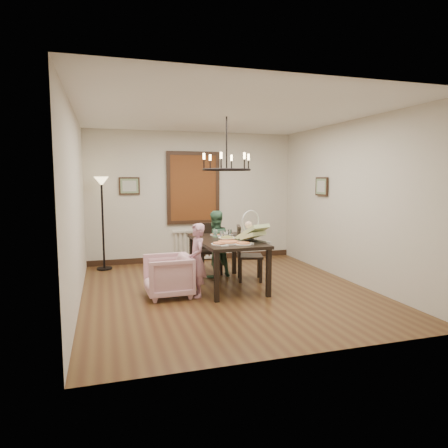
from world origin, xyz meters
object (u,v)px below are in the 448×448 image
chair_far (211,248)px  floor_lamp (103,225)px  seated_man (215,250)px  baby_bouncer (252,231)px  armchair (168,276)px  elderly_woman (197,266)px  dining_table (227,245)px  chair_right (250,253)px  drinking_glass (222,235)px

chair_far → floor_lamp: 2.21m
seated_man → baby_bouncer: size_ratio=1.88×
armchair → elderly_woman: elderly_woman is taller
armchair → seated_man: (1.01, 0.95, 0.19)m
armchair → dining_table: bearing=104.4°
chair_far → seated_man: (-0.01, -0.31, 0.03)m
baby_bouncer → floor_lamp: bearing=113.1°
armchair → baby_bouncer: size_ratio=1.30×
chair_far → seated_man: size_ratio=0.94×
chair_far → floor_lamp: bearing=163.7°
chair_right → armchair: 1.64m
chair_right → chair_far: bearing=51.3°
armchair → drinking_glass: (0.97, 0.35, 0.55)m
dining_table → chair_right: bearing=24.3°
chair_far → armchair: (-1.02, -1.26, -0.16)m
seated_man → floor_lamp: floor_lamp is taller
dining_table → drinking_glass: 0.18m
seated_man → armchair: bearing=27.4°
chair_far → chair_right: (0.52, -0.71, 0.01)m
floor_lamp → chair_right: bearing=-33.5°
baby_bouncer → drinking_glass: baby_bouncer is taller
chair_far → armchair: size_ratio=1.36×
chair_right → baby_bouncer: size_ratio=1.83×
chair_right → drinking_glass: 0.71m
chair_far → elderly_woman: bearing=-104.2°
dining_table → elderly_woman: bearing=-146.1°
dining_table → elderly_woman: 0.78m
dining_table → drinking_glass: bearing=139.6°
seated_man → drinking_glass: bearing=70.2°
elderly_woman → drinking_glass: 0.82m
dining_table → seated_man: size_ratio=1.68×
elderly_woman → seated_man: 1.23m
chair_far → floor_lamp: (-1.96, 0.93, 0.42)m
dining_table → elderly_woman: elderly_woman is taller
chair_right → baby_bouncer: 0.82m
seated_man → floor_lamp: bearing=-48.2°
seated_man → floor_lamp: (-1.95, 1.23, 0.39)m
dining_table → elderly_woman: size_ratio=1.82×
baby_bouncer → drinking_glass: (-0.36, 0.44, -0.10)m
armchair → baby_bouncer: 1.48m
chair_far → floor_lamp: size_ratio=0.53×
chair_right → elderly_woman: bearing=136.4°
floor_lamp → elderly_woman: bearing=-59.4°
armchair → drinking_glass: size_ratio=4.68×
dining_table → drinking_glass: (-0.06, 0.05, 0.16)m
chair_right → elderly_woman: chair_right is taller
elderly_woman → drinking_glass: (0.54, 0.48, 0.40)m
baby_bouncer → elderly_woman: bearing=160.7°
dining_table → armchair: size_ratio=2.42×
chair_far → baby_bouncer: baby_bouncer is taller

